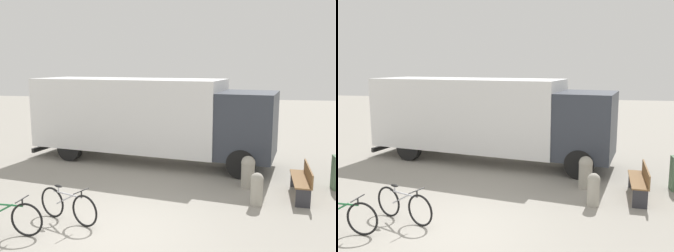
# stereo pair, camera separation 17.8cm
# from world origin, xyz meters

# --- Properties ---
(ground_plane) EXTENTS (60.00, 60.00, 0.00)m
(ground_plane) POSITION_xyz_m (0.00, 0.00, 0.00)
(ground_plane) COLOR gray
(delivery_truck) EXTENTS (8.69, 3.79, 2.85)m
(delivery_truck) POSITION_xyz_m (-0.61, 5.68, 1.59)
(delivery_truck) COLOR white
(delivery_truck) RESTS_ON ground
(park_bench) EXTENTS (0.52, 1.68, 0.80)m
(park_bench) POSITION_xyz_m (4.08, 2.73, 0.46)
(park_bench) COLOR brown
(park_bench) RESTS_ON ground
(bicycle_near) EXTENTS (1.64, 0.44, 0.77)m
(bicycle_near) POSITION_xyz_m (-2.12, -0.48, 0.37)
(bicycle_near) COLOR black
(bicycle_near) RESTS_ON ground
(bicycle_middle) EXTENTS (1.54, 0.68, 0.77)m
(bicycle_middle) POSITION_xyz_m (-1.15, 0.29, 0.37)
(bicycle_middle) COLOR black
(bicycle_middle) RESTS_ON ground
(bollard_near_bench) EXTENTS (0.31, 0.31, 0.80)m
(bollard_near_bench) POSITION_xyz_m (2.89, 1.95, 0.43)
(bollard_near_bench) COLOR #9E998C
(bollard_near_bench) RESTS_ON ground
(bollard_far_bench) EXTENTS (0.38, 0.38, 0.88)m
(bollard_far_bench) POSITION_xyz_m (2.73, 3.26, 0.48)
(bollard_far_bench) COLOR #9E998C
(bollard_far_bench) RESTS_ON ground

